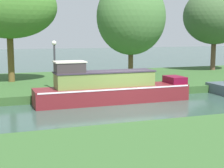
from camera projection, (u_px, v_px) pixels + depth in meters
name	position (u px, v px, depth m)	size (l,w,h in m)	color
ground_plane	(131.00, 106.00, 15.96)	(120.00, 120.00, 0.00)	#314C42
riverbank_far	(90.00, 82.00, 22.46)	(72.00, 10.00, 0.40)	#315627
maroon_barge	(110.00, 88.00, 16.78)	(7.55, 1.50, 2.06)	maroon
willow_tree_left	(9.00, 7.00, 20.05)	(5.53, 3.42, 6.27)	brown
willow_tree_centre	(131.00, 17.00, 23.22)	(4.70, 4.10, 6.53)	brown
willow_tree_right	(215.00, 16.00, 27.31)	(5.12, 4.63, 6.43)	brown
lamp_post	(55.00, 58.00, 18.11)	(0.24, 0.24, 2.54)	#333338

